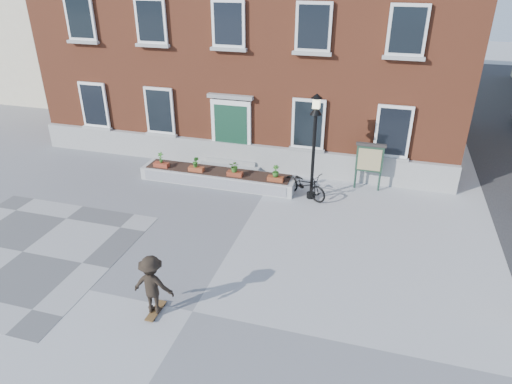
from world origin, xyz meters
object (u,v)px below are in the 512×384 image
(lamp_post, at_px, (315,133))
(notice_board, at_px, (370,159))
(skateboarder, at_px, (153,285))
(bicycle, at_px, (305,184))

(lamp_post, distance_m, notice_board, 2.66)
(notice_board, height_order, skateboarder, notice_board)
(bicycle, bearing_deg, skateboarder, -170.48)
(lamp_post, height_order, notice_board, lamp_post)
(lamp_post, bearing_deg, bicycle, 179.60)
(bicycle, height_order, lamp_post, lamp_post)
(lamp_post, xyz_separation_m, notice_board, (1.93, 1.31, -1.28))
(bicycle, distance_m, skateboarder, 7.66)
(lamp_post, distance_m, skateboarder, 7.91)
(notice_board, distance_m, skateboarder, 9.73)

